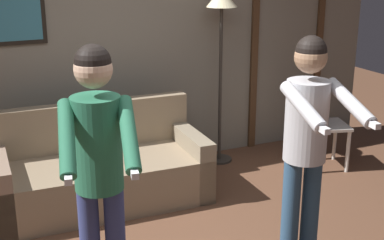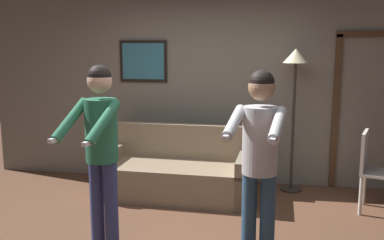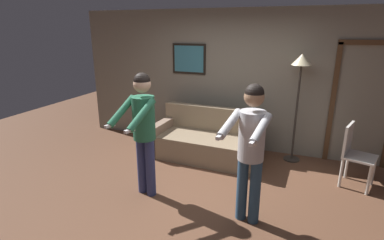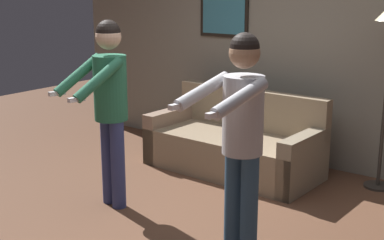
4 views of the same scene
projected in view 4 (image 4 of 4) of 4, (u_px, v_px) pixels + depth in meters
ground_plane at (185, 217)px, 4.76m from camera, size 12.00×12.00×0.00m
back_wall_assembly at (295, 49)px, 6.01m from camera, size 6.40×0.10×2.60m
couch at (234, 146)px, 5.89m from camera, size 1.93×0.92×0.87m
person_standing_left at (109, 97)px, 4.77m from camera, size 0.52×0.69×1.72m
person_standing_right at (241, 125)px, 3.85m from camera, size 0.50×0.73×1.69m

